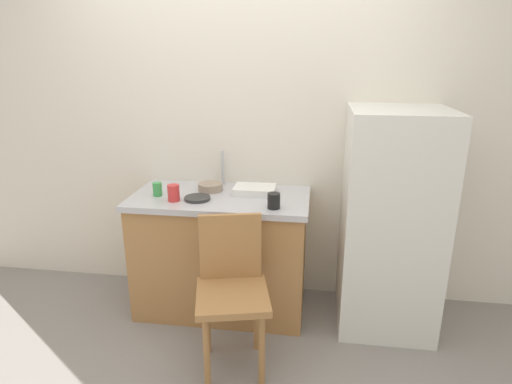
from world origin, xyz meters
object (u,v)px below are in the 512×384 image
chair (232,286)px  hotplate (197,198)px  cup_black (274,201)px  dish_tray (255,190)px  refrigerator (390,222)px  terracotta_bowl (210,187)px  cup_red (174,193)px  cup_green (157,189)px

chair → hotplate: chair is taller
hotplate → cup_black: cup_black is taller
chair → dish_tray: (0.04, 0.64, 0.37)m
refrigerator → terracotta_bowl: refrigerator is taller
terracotta_bowl → cup_red: 0.31m
refrigerator → dish_tray: size_ratio=5.17×
dish_tray → refrigerator: bearing=-5.1°
dish_tray → cup_red: cup_red is taller
hotplate → cup_black: (0.51, -0.09, 0.04)m
dish_tray → terracotta_bowl: size_ratio=1.65×
hotplate → cup_green: cup_green is taller
chair → hotplate: size_ratio=5.24×
cup_green → chair: bearing=-39.9°
cup_green → refrigerator: bearing=2.2°
refrigerator → hotplate: refrigerator is taller
cup_red → cup_green: size_ratio=1.18×
dish_tray → hotplate: size_ratio=1.65×
hotplate → cup_red: cup_red is taller
dish_tray → cup_green: 0.66m
refrigerator → hotplate: size_ratio=8.52×
cup_red → cup_black: bearing=-4.3°
terracotta_bowl → cup_green: size_ratio=1.87×
hotplate → cup_red: size_ratio=1.59×
cup_red → cup_green: (-0.14, 0.08, -0.01)m
terracotta_bowl → cup_black: (0.47, -0.30, 0.02)m
hotplate → cup_black: size_ratio=1.75×
dish_tray → cup_red: bearing=-155.7°
cup_green → dish_tray: bearing=12.4°
dish_tray → cup_green: cup_green is taller
refrigerator → cup_green: 1.55m
terracotta_bowl → cup_black: size_ratio=1.75×
refrigerator → dish_tray: (-0.90, 0.08, 0.15)m
refrigerator → cup_red: size_ratio=13.54×
chair → cup_red: (-0.46, 0.42, 0.40)m
hotplate → cup_green: 0.29m
chair → cup_red: bearing=124.0°
dish_tray → cup_red: size_ratio=2.62×
cup_red → cup_black: size_ratio=1.10×
dish_tray → chair: bearing=-93.4°
refrigerator → dish_tray: refrigerator is taller
refrigerator → terracotta_bowl: bearing=175.2°
chair → dish_tray: dish_tray is taller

